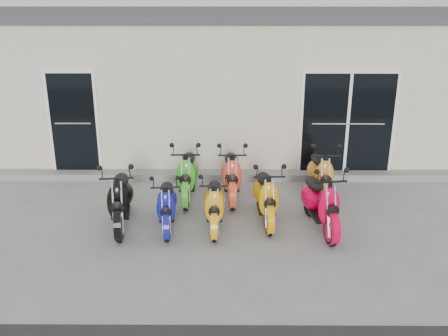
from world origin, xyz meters
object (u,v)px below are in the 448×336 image
at_px(scooter_front_blue, 166,198).
at_px(scooter_back_red, 232,168).
at_px(scooter_front_black, 120,192).
at_px(scooter_front_orange_b, 266,189).
at_px(scooter_back_green, 187,168).
at_px(scooter_front_orange_a, 214,197).
at_px(scooter_front_red, 321,195).
at_px(scooter_back_yellow, 321,168).

relative_size(scooter_front_blue, scooter_back_red, 0.87).
distance_m(scooter_front_black, scooter_front_orange_b, 2.50).
bearing_deg(scooter_back_green, scooter_front_orange_a, -67.09).
xyz_separation_m(scooter_front_orange_a, scooter_front_red, (1.78, -0.07, 0.08)).
relative_size(scooter_back_red, scooter_back_yellow, 1.01).
bearing_deg(scooter_front_orange_b, scooter_back_red, 117.14).
bearing_deg(scooter_back_red, scooter_front_black, -148.11).
distance_m(scooter_front_orange_b, scooter_back_red, 1.19).
distance_m(scooter_front_black, scooter_back_green, 1.62).
height_order(scooter_front_orange_a, scooter_back_yellow, scooter_back_yellow).
height_order(scooter_back_red, scooter_back_yellow, scooter_back_red).
xyz_separation_m(scooter_back_green, scooter_back_red, (0.85, 0.01, -0.01)).
relative_size(scooter_back_green, scooter_back_red, 1.01).
bearing_deg(scooter_front_blue, scooter_front_black, 170.38).
bearing_deg(scooter_back_yellow, scooter_front_red, -99.65).
height_order(scooter_back_green, scooter_back_red, scooter_back_green).
distance_m(scooter_front_blue, scooter_front_orange_b, 1.72).
xyz_separation_m(scooter_front_red, scooter_back_red, (-1.48, 1.35, -0.01)).
bearing_deg(scooter_front_red, scooter_front_orange_b, 151.49).
height_order(scooter_front_black, scooter_front_orange_a, scooter_front_black).
height_order(scooter_front_orange_a, scooter_front_red, scooter_front_red).
xyz_separation_m(scooter_front_orange_a, scooter_back_red, (0.30, 1.28, 0.07)).
bearing_deg(scooter_back_red, scooter_front_red, -43.69).
height_order(scooter_front_orange_a, scooter_back_red, scooter_back_red).
xyz_separation_m(scooter_front_orange_a, scooter_back_yellow, (2.02, 1.29, 0.07)).
height_order(scooter_front_black, scooter_front_red, scooter_front_black).
height_order(scooter_front_orange_a, scooter_back_green, scooter_back_green).
height_order(scooter_front_orange_a, scooter_front_orange_b, scooter_front_orange_b).
relative_size(scooter_front_orange_a, scooter_back_green, 0.88).
distance_m(scooter_front_orange_a, scooter_back_red, 1.32).
relative_size(scooter_front_black, scooter_front_blue, 1.17).
bearing_deg(scooter_front_orange_a, scooter_back_yellow, 31.56).
distance_m(scooter_front_black, scooter_front_orange_a, 1.61).
height_order(scooter_front_orange_b, scooter_back_green, scooter_back_green).
relative_size(scooter_front_blue, scooter_front_orange_b, 0.90).
bearing_deg(scooter_front_orange_b, scooter_back_green, 142.03).
relative_size(scooter_front_black, scooter_front_orange_b, 1.06).
bearing_deg(scooter_back_yellow, scooter_front_orange_a, -147.00).
height_order(scooter_front_blue, scooter_front_red, scooter_front_red).
xyz_separation_m(scooter_back_green, scooter_back_yellow, (2.57, 0.01, -0.01)).
bearing_deg(scooter_front_orange_a, scooter_front_blue, -179.71).
bearing_deg(scooter_front_red, scooter_front_orange_a, 169.09).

